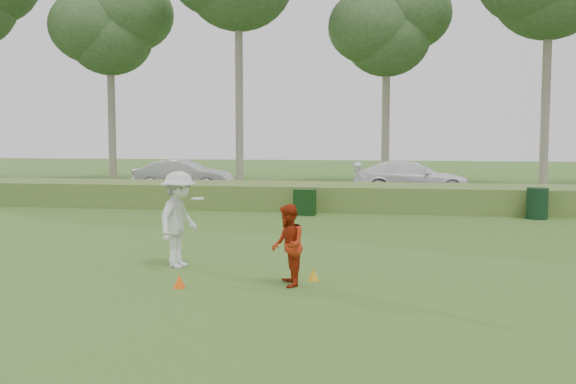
% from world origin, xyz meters
% --- Properties ---
extents(ground, '(120.00, 120.00, 0.00)m').
position_xyz_m(ground, '(0.00, 0.00, 0.00)').
color(ground, '#366020').
rests_on(ground, ground).
extents(reed_strip, '(80.00, 3.00, 0.90)m').
position_xyz_m(reed_strip, '(0.00, 12.00, 0.45)').
color(reed_strip, '#50702C').
rests_on(reed_strip, ground).
extents(park_road, '(80.00, 6.00, 0.06)m').
position_xyz_m(park_road, '(0.00, 17.00, 0.03)').
color(park_road, '#2D2D2D').
rests_on(park_road, ground).
extents(tree_2, '(6.50, 6.50, 12.00)m').
position_xyz_m(tree_2, '(-14.00, 24.00, 8.97)').
color(tree_2, gray).
rests_on(tree_2, ground).
extents(tree_4, '(6.24, 6.24, 11.50)m').
position_xyz_m(tree_4, '(2.00, 24.50, 8.59)').
color(tree_4, gray).
rests_on(tree_4, ground).
extents(player_white, '(1.01, 1.39, 1.98)m').
position_xyz_m(player_white, '(-1.71, 0.73, 0.99)').
color(player_white, silver).
rests_on(player_white, ground).
extents(player_red, '(0.75, 0.85, 1.48)m').
position_xyz_m(player_red, '(0.78, -0.55, 0.74)').
color(player_red, '#AB290E').
rests_on(player_red, ground).
extents(cone_orange, '(0.22, 0.22, 0.24)m').
position_xyz_m(cone_orange, '(-1.11, -1.02, 0.12)').
color(cone_orange, '#FF510D').
rests_on(cone_orange, ground).
extents(cone_yellow, '(0.22, 0.22, 0.24)m').
position_xyz_m(cone_yellow, '(1.17, -0.04, 0.12)').
color(cone_yellow, gold).
rests_on(cone_yellow, ground).
extents(utility_cabinet, '(0.76, 0.52, 0.89)m').
position_xyz_m(utility_cabinet, '(-0.41, 9.77, 0.45)').
color(utility_cabinet, black).
rests_on(utility_cabinet, ground).
extents(trash_bin, '(0.88, 0.88, 1.02)m').
position_xyz_m(trash_bin, '(7.21, 10.08, 0.51)').
color(trash_bin, black).
rests_on(trash_bin, ground).
extents(car_mid, '(4.66, 1.78, 1.52)m').
position_xyz_m(car_mid, '(-7.30, 17.25, 0.82)').
color(car_mid, '#B6B7BB').
rests_on(car_mid, park_road).
extents(car_right, '(5.40, 2.58, 1.52)m').
position_xyz_m(car_right, '(3.30, 17.34, 0.82)').
color(car_right, white).
rests_on(car_right, park_road).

